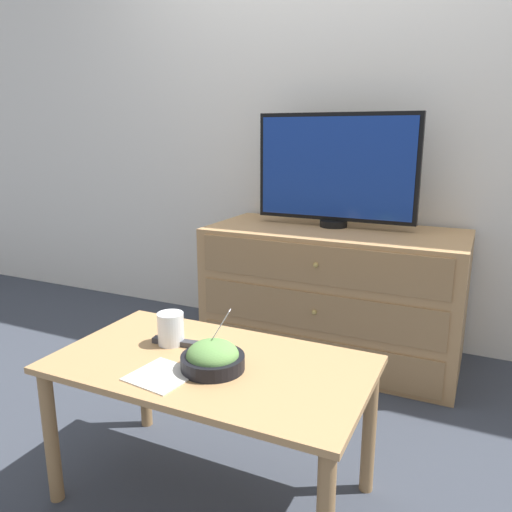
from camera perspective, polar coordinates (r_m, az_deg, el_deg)
The scene contains 9 objects.
ground_plane at distance 3.02m, azimuth 8.96°, elevation -8.48°, with size 12.00×12.00×0.00m, color #383D47.
wall_back at distance 2.83m, azimuth 10.15°, elevation 16.88°, with size 12.00×0.05×2.60m.
dresser at distance 2.60m, azimuth 8.78°, elevation -4.32°, with size 1.26×0.60×0.68m.
tv at distance 2.55m, azimuth 9.10°, elevation 9.77°, with size 0.82×0.14×0.56m.
coffee_table at distance 1.58m, azimuth -5.16°, elevation -14.15°, with size 0.96×0.54×0.47m.
takeout_bowl at distance 1.49m, azimuth -4.97°, elevation -11.54°, with size 0.19×0.19×0.18m.
drink_cup at distance 1.67m, azimuth -9.71°, elevation -8.39°, with size 0.09×0.09×0.11m.
napkin at distance 1.49m, azimuth -10.74°, elevation -13.26°, with size 0.19×0.19×0.00m.
remote_control at distance 1.68m, azimuth -9.11°, elevation -9.68°, with size 0.17×0.05×0.02m.
Camera 1 is at (0.75, -2.70, 1.14)m, focal length 35.00 mm.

